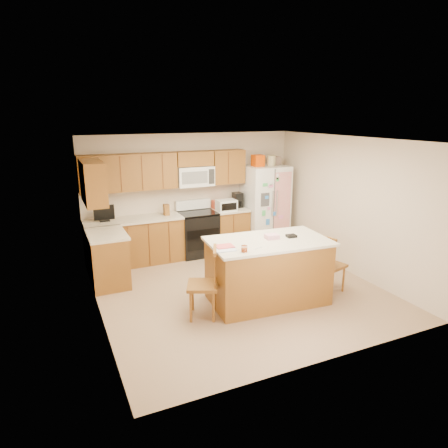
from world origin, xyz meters
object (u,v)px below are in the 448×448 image
windsor_chair_left (204,285)px  windsor_chair_back (249,262)px  stove (198,233)px  windsor_chair_right (329,265)px  refrigerator (265,206)px  island (268,271)px

windsor_chair_left → windsor_chair_back: 1.34m
stove → windsor_chair_left: stove is taller
windsor_chair_right → refrigerator: bearing=84.9°
island → windsor_chair_right: (1.11, -0.12, -0.04)m
refrigerator → windsor_chair_left: 3.50m
stove → windsor_chair_left: 2.69m
island → stove: bearing=95.4°
stove → windsor_chair_left: size_ratio=1.07×
stove → windsor_chair_left: (-0.86, -2.55, 0.02)m
windsor_chair_back → windsor_chair_right: windsor_chair_right is taller
windsor_chair_left → windsor_chair_right: 2.20m
stove → windsor_chair_left: bearing=-108.5°
stove → refrigerator: (1.57, -0.06, 0.45)m
stove → refrigerator: 1.63m
refrigerator → island: bearing=-118.8°
refrigerator → windsor_chair_back: 2.25m
stove → windsor_chair_right: stove is taller
refrigerator → windsor_chair_back: (-1.31, -1.76, -0.50)m
island → windsor_chair_back: bearing=87.3°
island → windsor_chair_left: bearing=-176.8°
windsor_chair_left → windsor_chair_back: (1.12, 0.73, -0.08)m
windsor_chair_back → windsor_chair_left: bearing=-147.1°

